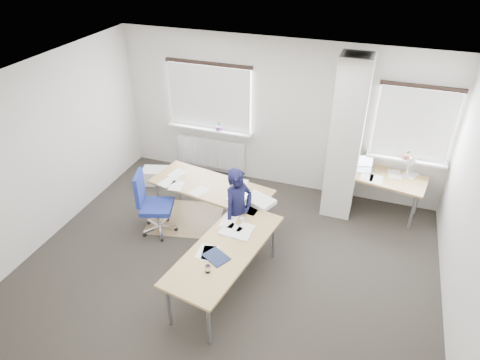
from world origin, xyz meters
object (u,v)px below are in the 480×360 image
(task_chair, at_px, (156,216))
(person, at_px, (238,212))
(desk_main, at_px, (220,216))
(desk_side, at_px, (383,178))

(task_chair, bearing_deg, person, -17.27)
(task_chair, bearing_deg, desk_main, -24.21)
(desk_main, relative_size, person, 2.05)
(desk_main, xyz_separation_m, task_chair, (-1.20, 0.14, -0.38))
(desk_main, height_order, desk_side, desk_side)
(desk_side, height_order, task_chair, desk_side)
(desk_main, xyz_separation_m, person, (0.23, 0.15, 0.03))
(desk_side, distance_m, person, 2.67)
(desk_main, height_order, task_chair, task_chair)
(task_chair, height_order, person, person)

